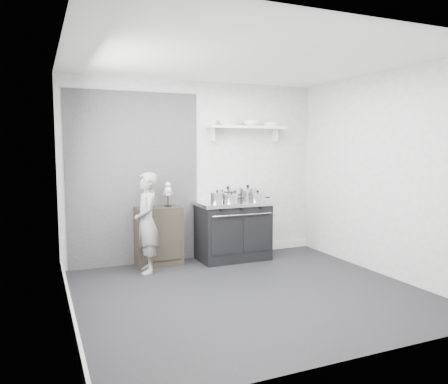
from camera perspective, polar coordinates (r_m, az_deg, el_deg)
The scene contains 16 objects.
ground at distance 5.31m, azimuth 3.17°, elevation -12.95°, with size 4.00×4.00×0.00m, color black.
room_shell at distance 5.12m, azimuth 1.63°, elevation 5.04°, with size 4.02×3.62×2.71m.
wall_shelf at distance 6.89m, azimuth 3.00°, elevation 8.36°, with size 1.30×0.26×0.24m.
stove at distance 6.68m, azimuth 1.15°, elevation -4.99°, with size 1.11×0.69×0.89m.
side_cabinet at distance 6.44m, azimuth -8.55°, elevation -5.69°, with size 0.66×0.38×0.85m, color black.
child at distance 6.04m, azimuth -10.05°, elevation -3.98°, with size 0.50×0.33×1.37m, color slate.
pot_front_left at distance 6.42m, azimuth -0.88°, elevation -0.73°, with size 0.29×0.21×0.19m.
pot_back_left at distance 6.69m, azimuth 0.52°, elevation -0.37°, with size 0.36×0.27×0.22m.
pot_back_right at distance 6.80m, azimuth 3.13°, elevation -0.22°, with size 0.37×0.29×0.24m.
pot_front_right at distance 6.58m, azimuth 4.43°, elevation -0.67°, with size 0.33×0.24×0.18m.
pot_front_center at distance 6.40m, azimuth 1.00°, elevation -0.84°, with size 0.30×0.21×0.17m.
skeleton_full at distance 6.31m, azimuth -9.78°, elevation 0.14°, with size 0.13×0.09×0.48m, color silver, non-canonical shape.
skeleton_torso at distance 6.38m, azimuth -7.33°, elevation -0.04°, with size 0.12×0.07×0.41m, color silver, non-canonical shape.
bowl_large at distance 6.75m, azimuth 0.56°, elevation 9.02°, with size 0.32×0.32×0.08m, color white.
bowl_small at distance 6.92m, azimuth 3.56°, elevation 8.95°, with size 0.27×0.27×0.08m, color white.
plate_stack at distance 7.08m, azimuth 6.09°, elevation 8.77°, with size 0.25×0.25×0.06m, color silver.
Camera 1 is at (-2.25, -4.49, 1.72)m, focal length 35.00 mm.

